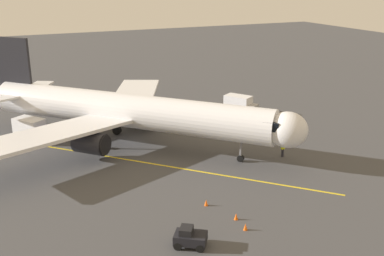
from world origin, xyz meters
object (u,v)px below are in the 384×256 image
(safety_cone_wing_starboard, at_px, (236,216))
(ground_crew_marshaller, at_px, (283,149))
(airplane, at_px, (124,111))
(box_truck_starboard_side, at_px, (241,105))
(tug_portside, at_px, (190,237))
(safety_cone_wing_port, at_px, (245,227))
(safety_cone_nose_right, at_px, (227,132))
(box_truck_near_nose, at_px, (32,129))
(safety_cone_nose_left, at_px, (206,203))

(safety_cone_wing_starboard, bearing_deg, ground_crew_marshaller, -139.27)
(airplane, xyz_separation_m, box_truck_starboard_side, (-18.17, -4.97, -2.62))
(tug_portside, xyz_separation_m, safety_cone_wing_port, (-4.78, -0.23, -0.43))
(ground_crew_marshaller, relative_size, safety_cone_wing_port, 3.11)
(ground_crew_marshaller, distance_m, tug_portside, 19.94)
(tug_portside, bearing_deg, safety_cone_nose_right, -124.89)
(box_truck_near_nose, distance_m, box_truck_starboard_side, 27.73)
(ground_crew_marshaller, relative_size, tug_portside, 0.62)
(box_truck_starboard_side, relative_size, safety_cone_nose_right, 8.98)
(airplane, bearing_deg, safety_cone_wing_starboard, 98.04)
(ground_crew_marshaller, distance_m, safety_cone_wing_starboard, 14.89)
(safety_cone_wing_port, xyz_separation_m, safety_cone_wing_starboard, (-0.14, -1.70, 0.00))
(box_truck_near_nose, xyz_separation_m, safety_cone_wing_starboard, (-12.45, 26.33, -1.11))
(tug_portside, bearing_deg, box_truck_near_nose, -75.10)
(tug_portside, distance_m, safety_cone_wing_port, 4.81)
(safety_cone_nose_left, bearing_deg, box_truck_starboard_side, -126.25)
(box_truck_starboard_side, height_order, safety_cone_nose_right, box_truck_starboard_side)
(airplane, distance_m, safety_cone_wing_port, 22.68)
(safety_cone_nose_left, bearing_deg, safety_cone_wing_starboard, 109.80)
(ground_crew_marshaller, bearing_deg, safety_cone_nose_right, -79.11)
(safety_cone_nose_left, xyz_separation_m, safety_cone_nose_right, (-10.65, -15.67, 0.00))
(box_truck_near_nose, xyz_separation_m, tug_portside, (-7.52, 28.26, -0.68))
(box_truck_near_nose, relative_size, safety_cone_wing_starboard, 8.83)
(box_truck_near_nose, bearing_deg, tug_portside, 104.90)
(airplane, xyz_separation_m, box_truck_near_nose, (9.55, -5.83, -2.62))
(safety_cone_nose_left, xyz_separation_m, safety_cone_wing_starboard, (-1.12, 3.12, 0.00))
(safety_cone_wing_starboard, bearing_deg, tug_portside, 21.38)
(safety_cone_nose_left, height_order, safety_cone_nose_right, same)
(tug_portside, relative_size, safety_cone_wing_starboard, 4.99)
(airplane, xyz_separation_m, safety_cone_nose_right, (-12.42, 1.71, -3.73))
(box_truck_starboard_side, bearing_deg, safety_cone_wing_port, 60.43)
(safety_cone_nose_right, height_order, safety_cone_wing_port, same)
(airplane, bearing_deg, safety_cone_nose_left, 95.83)
(safety_cone_nose_right, bearing_deg, safety_cone_wing_port, 64.74)
(box_truck_near_nose, bearing_deg, safety_cone_wing_starboard, 115.30)
(airplane, relative_size, safety_cone_wing_starboard, 60.66)
(box_truck_starboard_side, xyz_separation_m, safety_cone_wing_port, (15.42, 27.17, -1.11))
(tug_portside, xyz_separation_m, box_truck_starboard_side, (-20.20, -27.40, 0.68))
(airplane, height_order, safety_cone_nose_right, airplane)
(safety_cone_wing_port, bearing_deg, tug_portside, 2.77)
(airplane, distance_m, safety_cone_nose_right, 13.08)
(safety_cone_nose_right, xyz_separation_m, safety_cone_wing_port, (9.67, 20.49, 0.00))
(airplane, bearing_deg, ground_crew_marshaller, 142.68)
(airplane, bearing_deg, safety_cone_wing_port, 97.07)
(box_truck_near_nose, distance_m, safety_cone_nose_right, 23.25)
(box_truck_starboard_side, bearing_deg, ground_crew_marshaller, 75.76)
(ground_crew_marshaller, bearing_deg, box_truck_near_nose, -35.03)
(ground_crew_marshaller, bearing_deg, box_truck_starboard_side, -104.24)
(ground_crew_marshaller, height_order, safety_cone_nose_right, ground_crew_marshaller)
(box_truck_starboard_side, distance_m, safety_cone_nose_right, 8.89)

